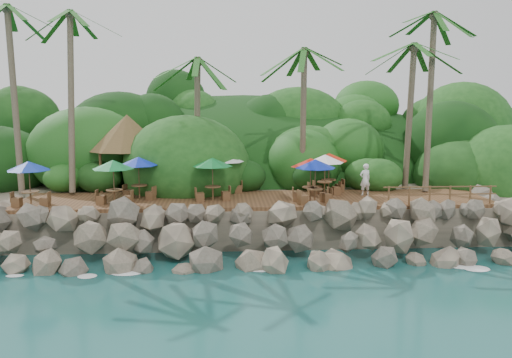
{
  "coord_description": "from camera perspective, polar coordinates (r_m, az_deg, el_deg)",
  "views": [
    {
      "loc": [
        -1.8,
        -22.97,
        7.8
      ],
      "look_at": [
        0.0,
        6.0,
        3.4
      ],
      "focal_mm": 36.84,
      "sensor_mm": 36.0,
      "label": 1
    }
  ],
  "objects": [
    {
      "name": "dining_clusters",
      "position": [
        29.11,
        -3.76,
        1.64
      ],
      "size": [
        18.42,
        5.39,
        2.37
      ],
      "color": "brown",
      "rests_on": "terrace"
    },
    {
      "name": "ground",
      "position": [
        24.33,
        0.89,
        -10.08
      ],
      "size": [
        140.0,
        140.0,
        0.0
      ],
      "primitive_type": "plane",
      "color": "#19514F",
      "rests_on": "ground"
    },
    {
      "name": "waiter",
      "position": [
        31.0,
        11.76,
        -0.05
      ],
      "size": [
        0.77,
        0.61,
        1.85
      ],
      "primitive_type": "imported",
      "rotation": [
        0.0,
        0.0,
        3.41
      ],
      "color": "white",
      "rests_on": "terrace"
    },
    {
      "name": "foam_line",
      "position": [
        24.6,
        0.83,
        -9.79
      ],
      "size": [
        25.2,
        0.8,
        0.06
      ],
      "color": "white",
      "rests_on": "ground"
    },
    {
      "name": "jungle_foliage",
      "position": [
        38.81,
        -0.82,
        -2.98
      ],
      "size": [
        44.0,
        16.0,
        12.0
      ],
      "primitive_type": null,
      "color": "#143811",
      "rests_on": "ground"
    },
    {
      "name": "terrace",
      "position": [
        29.56,
        0.0,
        -2.3
      ],
      "size": [
        26.0,
        5.0,
        0.2
      ],
      "primitive_type": "cube",
      "color": "brown",
      "rests_on": "land_base"
    },
    {
      "name": "railing",
      "position": [
        29.37,
        19.35,
        -1.47
      ],
      "size": [
        6.1,
        0.1,
        1.0
      ],
      "color": "brown",
      "rests_on": "terrace"
    },
    {
      "name": "palapa",
      "position": [
        33.39,
        -13.79,
        4.92
      ],
      "size": [
        4.74,
        4.74,
        4.6
      ],
      "color": "brown",
      "rests_on": "ground"
    },
    {
      "name": "jungle_hill",
      "position": [
        47.15,
        -1.32,
        -0.9
      ],
      "size": [
        44.8,
        28.0,
        15.4
      ],
      "primitive_type": "ellipsoid",
      "color": "#143811",
      "rests_on": "ground"
    },
    {
      "name": "palms",
      "position": [
        31.94,
        -1.82,
        15.88
      ],
      "size": [
        30.43,
        7.25,
        12.12
      ],
      "color": "brown",
      "rests_on": "ground"
    },
    {
      "name": "seawall",
      "position": [
        25.9,
        0.55,
        -6.26
      ],
      "size": [
        29.0,
        4.0,
        2.3
      ],
      "primitive_type": null,
      "color": "gray",
      "rests_on": "ground"
    },
    {
      "name": "land_base",
      "position": [
        39.59,
        -0.9,
        -1.2
      ],
      "size": [
        32.0,
        25.2,
        2.1
      ],
      "primitive_type": "cube",
      "color": "gray",
      "rests_on": "ground"
    }
  ]
}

